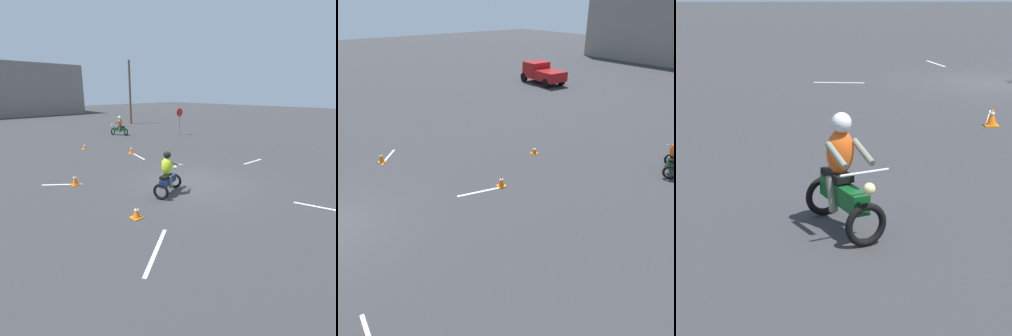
% 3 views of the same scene
% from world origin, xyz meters
% --- Properties ---
extents(motorcycle_rider_background, '(1.16, 1.52, 1.66)m').
position_xyz_m(motorcycle_rider_background, '(5.04, 12.65, 0.73)').
color(motorcycle_rider_background, black).
rests_on(motorcycle_rider_background, ground).
extents(pickup_truck, '(4.26, 2.23, 1.73)m').
position_xyz_m(pickup_truck, '(-10.76, 20.13, 0.93)').
color(pickup_truck, black).
rests_on(pickup_truck, ground).
extents(traffic_cone_near_left, '(0.32, 0.32, 0.47)m').
position_xyz_m(traffic_cone_near_left, '(-3.57, 3.28, 0.23)').
color(traffic_cone_near_left, orange).
rests_on(traffic_cone_near_left, ground).
extents(traffic_cone_near_right, '(0.32, 0.32, 0.45)m').
position_xyz_m(traffic_cone_near_right, '(1.53, 6.27, 0.22)').
color(traffic_cone_near_right, orange).
rests_on(traffic_cone_near_right, ground).
extents(traffic_cone_mid_center, '(0.32, 0.32, 0.35)m').
position_xyz_m(traffic_cone_mid_center, '(0.02, 9.41, 0.17)').
color(traffic_cone_mid_center, orange).
rests_on(traffic_cone_mid_center, ground).
extents(lane_stripe_n, '(0.56, 1.71, 0.01)m').
position_xyz_m(lane_stripe_n, '(1.35, 5.33, 0.00)').
color(lane_stripe_n, silver).
rests_on(lane_stripe_n, ground).
extents(lane_stripe_nw, '(1.31, 1.13, 0.01)m').
position_xyz_m(lane_stripe_nw, '(-3.95, 3.70, 0.00)').
color(lane_stripe_nw, silver).
rests_on(lane_stripe_nw, ground).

